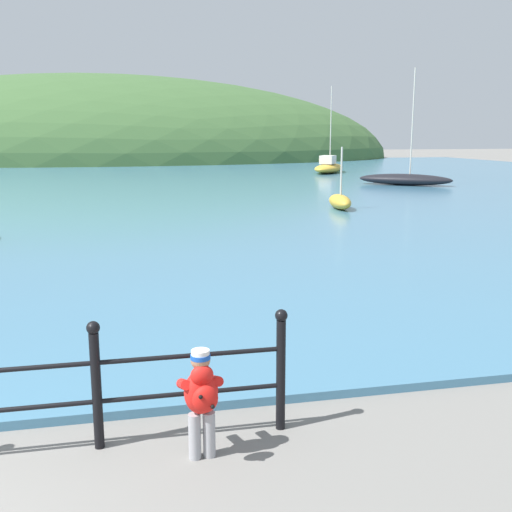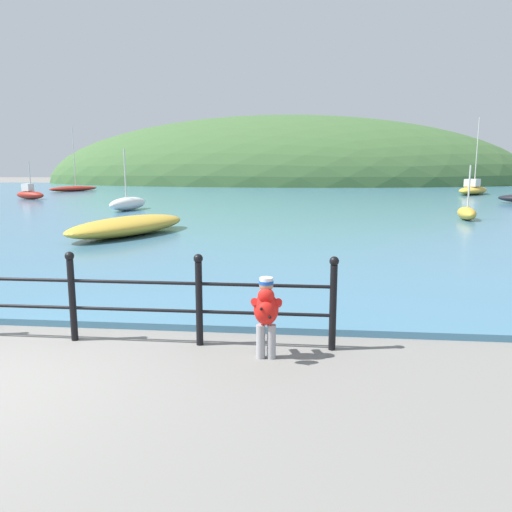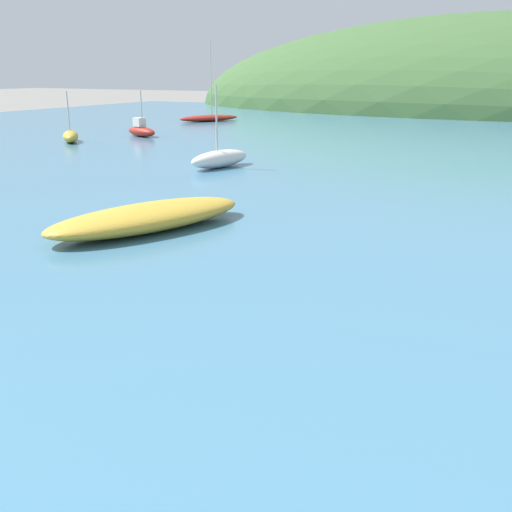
# 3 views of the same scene
# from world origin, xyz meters

# --- Properties ---
(water) EXTENTS (80.00, 60.00, 0.10)m
(water) POSITION_xyz_m (0.00, 32.00, 0.05)
(water) COLOR teal
(water) RESTS_ON ground
(far_hillside) EXTENTS (66.54, 36.60, 18.42)m
(far_hillside) POSITION_xyz_m (0.00, 66.58, 0.00)
(far_hillside) COLOR #3D6033
(far_hillside) RESTS_ON ground
(boat_blue_hull) EXTENTS (2.30, 2.38, 2.62)m
(boat_blue_hull) POSITION_xyz_m (-16.95, 23.92, 0.41)
(boat_blue_hull) COLOR gold
(boat_blue_hull) RESTS_ON water
(boat_green_fishing) EXTENTS (1.51, 3.14, 3.09)m
(boat_green_fishing) POSITION_xyz_m (-5.56, 20.08, 0.44)
(boat_green_fishing) COLOR silver
(boat_green_fishing) RESTS_ON water
(boat_twin_mast) EXTENTS (2.67, 1.74, 2.58)m
(boat_twin_mast) POSITION_xyz_m (-15.38, 27.92, 0.45)
(boat_twin_mast) COLOR maroon
(boat_twin_mast) RESTS_ON water
(boat_red_dinghy) EXTENTS (3.51, 4.73, 5.73)m
(boat_red_dinghy) POSITION_xyz_m (-17.51, 38.82, 0.36)
(boat_red_dinghy) COLOR maroon
(boat_red_dinghy) RESTS_ON water
(boat_mid_harbor) EXTENTS (3.53, 5.49, 0.60)m
(boat_mid_harbor) POSITION_xyz_m (-2.23, 11.05, 0.40)
(boat_mid_harbor) COLOR gold
(boat_mid_harbor) RESTS_ON water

